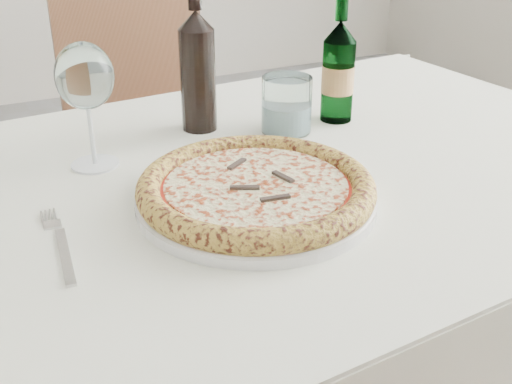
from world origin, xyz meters
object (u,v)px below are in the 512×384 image
(wine_bottle, at_px, (198,70))
(dining_table, at_px, (228,228))
(beer_bottle, at_px, (338,72))
(plate, at_px, (256,199))
(wine_glass, at_px, (85,79))
(chair_far, at_px, (144,143))
(tumbler, at_px, (287,108))
(pizza, at_px, (256,188))

(wine_bottle, bearing_deg, dining_table, -100.59)
(beer_bottle, bearing_deg, plate, -139.33)
(wine_glass, bearing_deg, plate, -53.89)
(chair_far, distance_m, plate, 0.87)
(dining_table, height_order, plate, plate)
(dining_table, xyz_separation_m, tumbler, (0.17, 0.13, 0.13))
(chair_far, xyz_separation_m, beer_bottle, (0.21, -0.59, 0.32))
(beer_bottle, relative_size, wine_bottle, 0.90)
(tumbler, xyz_separation_m, wine_bottle, (-0.13, 0.08, 0.07))
(plate, bearing_deg, beer_bottle, 40.67)
(wine_glass, height_order, tumbler, wine_glass)
(wine_bottle, bearing_deg, wine_glass, -159.06)
(tumbler, bearing_deg, wine_glass, -179.94)
(dining_table, relative_size, pizza, 4.62)
(chair_far, xyz_separation_m, wine_glass, (-0.25, -0.60, 0.36))
(plate, height_order, wine_glass, wine_glass)
(tumbler, bearing_deg, dining_table, -142.67)
(dining_table, height_order, wine_bottle, wine_bottle)
(chair_far, relative_size, wine_glass, 4.78)
(beer_bottle, bearing_deg, wine_glass, -178.36)
(plate, relative_size, tumbler, 3.36)
(dining_table, relative_size, wine_glass, 7.77)
(pizza, height_order, beer_bottle, beer_bottle)
(plate, distance_m, beer_bottle, 0.38)
(wine_glass, bearing_deg, pizza, -53.89)
(pizza, height_order, wine_glass, wine_glass)
(chair_far, bearing_deg, dining_table, -96.06)
(pizza, bearing_deg, chair_far, 84.66)
(chair_far, height_order, wine_bottle, wine_bottle)
(pizza, distance_m, tumbler, 0.29)
(beer_bottle, bearing_deg, pizza, -139.33)
(plate, height_order, tumbler, tumbler)
(pizza, relative_size, wine_bottle, 1.29)
(dining_table, relative_size, beer_bottle, 6.65)
(plate, relative_size, wine_bottle, 1.31)
(pizza, relative_size, wine_glass, 1.68)
(wine_glass, height_order, beer_bottle, beer_bottle)
(plate, bearing_deg, tumbler, 53.33)
(pizza, distance_m, wine_bottle, 0.32)
(dining_table, bearing_deg, plate, -90.00)
(chair_far, height_order, tumbler, chair_far)
(chair_far, relative_size, tumbler, 9.46)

